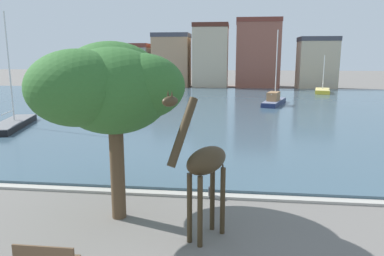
# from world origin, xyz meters

# --- Properties ---
(harbor_water) EXTENTS (87.69, 51.70, 0.24)m
(harbor_water) POSITION_xyz_m (0.00, 35.13, 0.12)
(harbor_water) COLOR #3D5666
(harbor_water) RESTS_ON ground
(quay_edge_coping) EXTENTS (87.69, 0.50, 0.12)m
(quay_edge_coping) POSITION_xyz_m (0.00, 9.03, 0.06)
(quay_edge_coping) COLOR #ADA89E
(quay_edge_coping) RESTS_ON ground
(giraffe_statue) EXTENTS (2.04, 2.63, 5.13)m
(giraffe_statue) POSITION_xyz_m (2.77, 5.27, 2.62)
(giraffe_statue) COLOR #382B19
(giraffe_statue) RESTS_ON ground
(sailboat_green) EXTENTS (2.81, 7.29, 6.25)m
(sailboat_green) POSITION_xyz_m (-14.96, 48.91, 0.38)
(sailboat_green) COLOR #236B42
(sailboat_green) RESTS_ON ground
(sailboat_navy) EXTENTS (3.81, 8.00, 9.07)m
(sailboat_navy) POSITION_xyz_m (8.54, 38.98, 0.61)
(sailboat_navy) COLOR navy
(sailboat_navy) RESTS_ON ground
(sailboat_black) EXTENTS (3.80, 8.72, 9.55)m
(sailboat_black) POSITION_xyz_m (-14.71, 22.25, 0.42)
(sailboat_black) COLOR black
(sailboat_black) RESTS_ON ground
(sailboat_yellow) EXTENTS (3.41, 6.92, 6.11)m
(sailboat_yellow) POSITION_xyz_m (17.63, 54.44, 0.44)
(sailboat_yellow) COLOR gold
(sailboat_yellow) RESTS_ON ground
(shade_tree) EXTENTS (5.18, 6.13, 6.63)m
(shade_tree) POSITION_xyz_m (-0.80, 6.90, 4.96)
(shade_tree) COLOR brown
(shade_tree) RESTS_ON ground
(mooring_bollard) EXTENTS (0.24, 0.24, 0.50)m
(mooring_bollard) POSITION_xyz_m (2.79, 8.88, 0.25)
(mooring_bollard) COLOR #232326
(mooring_bollard) RESTS_ON ground
(townhouse_narrow_midrow) EXTENTS (5.23, 8.09, 8.38)m
(townhouse_narrow_midrow) POSITION_xyz_m (-15.81, 66.31, 4.21)
(townhouse_narrow_midrow) COLOR gray
(townhouse_narrow_midrow) RESTS_ON ground
(townhouse_tall_gabled) EXTENTS (7.13, 5.88, 10.32)m
(townhouse_tall_gabled) POSITION_xyz_m (-8.81, 65.47, 5.18)
(townhouse_tall_gabled) COLOR tan
(townhouse_tall_gabled) RESTS_ON ground
(townhouse_end_terrace) EXTENTS (6.58, 6.97, 11.98)m
(townhouse_end_terrace) POSITION_xyz_m (-1.09, 64.64, 6.00)
(townhouse_end_terrace) COLOR #C6B293
(townhouse_end_terrace) RESTS_ON ground
(townhouse_wide_warehouse) EXTENTS (8.28, 7.98, 12.89)m
(townhouse_wide_warehouse) POSITION_xyz_m (7.75, 66.34, 6.46)
(townhouse_wide_warehouse) COLOR #8E5142
(townhouse_wide_warehouse) RESTS_ON ground
(townhouse_corner_house) EXTENTS (6.89, 5.54, 9.43)m
(townhouse_corner_house) POSITION_xyz_m (18.54, 64.24, 4.73)
(townhouse_corner_house) COLOR #C6B293
(townhouse_corner_house) RESTS_ON ground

